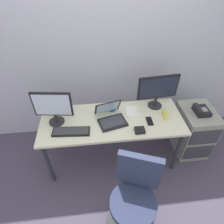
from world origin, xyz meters
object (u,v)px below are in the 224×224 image
(office_chair, at_px, (134,200))
(banana, at_px, (165,115))
(laptop, at_px, (111,117))
(trackball_mouse, at_px, (140,130))
(paper_notepad, at_px, (132,111))
(cell_phone, at_px, (149,121))
(keyboard, at_px, (71,131))
(desk_phone, at_px, (201,111))
(coffee_mug, at_px, (112,107))
(file_cabinet, at_px, (193,131))
(monitor_side, at_px, (53,107))
(monitor_main, at_px, (158,89))

(office_chair, xyz_separation_m, banana, (0.52, 0.84, 0.31))
(laptop, height_order, trackball_mouse, laptop)
(laptop, height_order, paper_notepad, laptop)
(office_chair, bearing_deg, cell_phone, 67.47)
(keyboard, bearing_deg, desk_phone, 6.69)
(coffee_mug, relative_size, banana, 0.51)
(office_chair, bearing_deg, banana, 57.95)
(file_cabinet, distance_m, trackball_mouse, 0.98)
(banana, bearing_deg, cell_phone, -159.96)
(file_cabinet, relative_size, office_chair, 0.74)
(monitor_side, xyz_separation_m, trackball_mouse, (0.93, -0.25, -0.21))
(paper_notepad, xyz_separation_m, banana, (0.38, -0.12, 0.01))
(keyboard, bearing_deg, office_chair, -49.31)
(monitor_side, distance_m, laptop, 0.66)
(coffee_mug, bearing_deg, file_cabinet, -6.49)
(monitor_main, distance_m, coffee_mug, 0.59)
(monitor_side, relative_size, laptop, 1.13)
(trackball_mouse, bearing_deg, laptop, 143.74)
(desk_phone, bearing_deg, banana, -175.54)
(monitor_main, height_order, banana, monitor_main)
(file_cabinet, bearing_deg, trackball_mouse, -162.01)
(laptop, bearing_deg, monitor_main, 18.74)
(laptop, distance_m, banana, 0.66)
(trackball_mouse, relative_size, paper_notepad, 0.53)
(cell_phone, bearing_deg, banana, 21.08)
(laptop, xyz_separation_m, paper_notepad, (0.28, 0.12, -0.05))
(file_cabinet, relative_size, laptop, 1.84)
(office_chair, bearing_deg, monitor_main, 66.20)
(monitor_main, xyz_separation_m, laptop, (-0.59, -0.20, -0.20))
(monitor_side, bearing_deg, cell_phone, -5.75)
(desk_phone, height_order, monitor_main, monitor_main)
(coffee_mug, bearing_deg, laptop, -102.20)
(trackball_mouse, bearing_deg, keyboard, 174.51)
(coffee_mug, relative_size, paper_notepad, 0.47)
(desk_phone, bearing_deg, file_cabinet, 63.22)
(file_cabinet, height_order, trackball_mouse, trackball_mouse)
(desk_phone, bearing_deg, keyboard, -173.31)
(monitor_main, xyz_separation_m, cell_phone, (-0.14, -0.28, -0.25))
(keyboard, xyz_separation_m, trackball_mouse, (0.75, -0.07, 0.01))
(coffee_mug, bearing_deg, banana, -16.21)
(keyboard, bearing_deg, cell_phone, 4.65)
(file_cabinet, xyz_separation_m, keyboard, (-1.60, -0.20, 0.39))
(coffee_mug, distance_m, cell_phone, 0.49)
(desk_phone, distance_m, laptop, 1.14)
(office_chair, relative_size, laptop, 2.50)
(monitor_main, xyz_separation_m, trackball_mouse, (-0.29, -0.42, -0.23))
(cell_phone, bearing_deg, monitor_side, 175.30)
(office_chair, bearing_deg, coffee_mug, 95.50)
(laptop, distance_m, cell_phone, 0.46)
(banana, bearing_deg, file_cabinet, 6.29)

